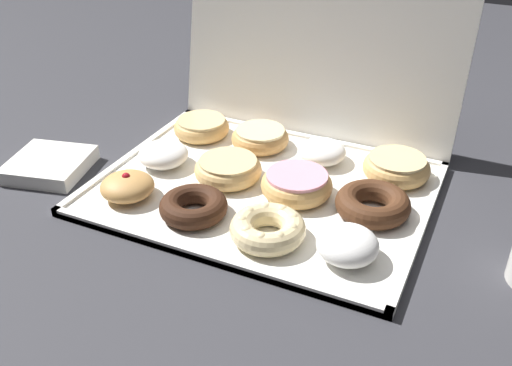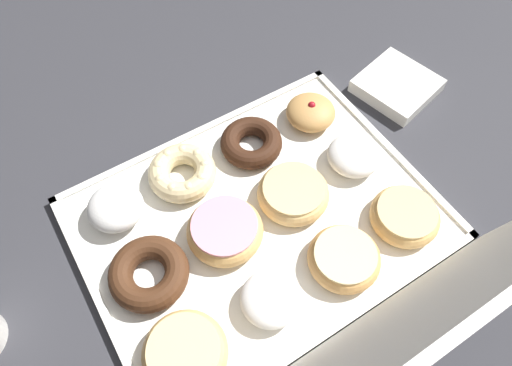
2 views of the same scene
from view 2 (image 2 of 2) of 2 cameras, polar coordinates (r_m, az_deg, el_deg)
ground_plane at (r=0.77m, az=0.31°, el=-4.62°), size 3.00×3.00×0.00m
donut_box at (r=0.76m, az=0.31°, el=-4.43°), size 0.55×0.43×0.01m
box_lid_open at (r=0.51m, az=16.88°, el=-15.31°), size 0.55×0.09×0.43m
jelly_filled_donut_0 at (r=0.86m, az=6.67°, el=8.56°), size 0.09×0.09×0.05m
chocolate_cake_ring_donut_1 at (r=0.82m, az=-0.58°, el=4.93°), size 0.11×0.11×0.03m
cruller_donut_2 at (r=0.79m, az=-8.98°, el=1.30°), size 0.11×0.11×0.04m
powdered_filled_donut_3 at (r=0.77m, az=-16.71°, el=-2.86°), size 0.09×0.09×0.05m
powdered_filled_donut_4 at (r=0.82m, az=11.83°, el=3.31°), size 0.09×0.09×0.04m
glazed_ring_donut_5 at (r=0.76m, az=4.55°, el=-1.21°), size 0.12×0.12×0.04m
pink_frosted_donut_6 at (r=0.73m, az=-3.76°, el=-5.84°), size 0.12×0.12×0.04m
chocolate_cake_ring_donut_7 at (r=0.72m, az=-12.81°, el=-10.85°), size 0.12×0.12×0.04m
glazed_ring_donut_8 at (r=0.78m, az=17.68°, el=-3.82°), size 0.11×0.11×0.03m
glazed_ring_donut_9 at (r=0.72m, az=10.67°, el=-8.99°), size 0.11×0.11×0.04m
powdered_filled_donut_10 at (r=0.69m, az=1.76°, el=-13.92°), size 0.09×0.09×0.04m
glazed_ring_donut_11 at (r=0.67m, az=-8.64°, el=-19.74°), size 0.12×0.12×0.04m
napkin_stack at (r=0.97m, az=16.77°, el=11.29°), size 0.16×0.16×0.03m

